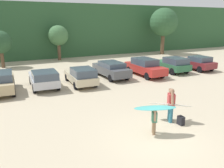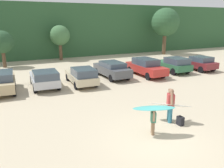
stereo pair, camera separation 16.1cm
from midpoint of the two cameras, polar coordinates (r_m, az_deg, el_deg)
The scene contains 17 objects.
ground_plane at distance 10.84m, azimuth 11.00°, elevation -13.00°, with size 120.00×120.00×0.00m, color #C1B293.
hillside_ridge at distance 38.39m, azimuth -17.42°, elevation 12.61°, with size 108.00×12.00×7.38m, color #2D5633.
tree_center_left at distance 28.34m, azimuth -25.28°, elevation 9.26°, with size 2.46×2.46×4.05m.
tree_far_right at distance 31.32m, azimuth -12.56°, elevation 11.50°, with size 2.58×2.58×4.50m.
tree_ridge_back at distance 36.81m, azimuth 13.12°, elevation 14.52°, with size 4.15×4.15×6.90m.
parked_car_tan at distance 18.57m, azimuth -25.37°, elevation 0.54°, with size 2.07×4.21×1.54m.
parked_car_silver at distance 18.70m, azimuth -16.01°, elevation 1.40°, with size 2.11×4.23×1.45m.
parked_car_champagne at distance 19.05m, azimuth -7.20°, elevation 2.07°, with size 1.97×4.42×1.46m.
parked_car_dark_gray at distance 21.30m, azimuth 0.21°, elevation 3.72°, with size 1.91×4.60×1.46m.
parked_car_red at distance 22.27m, azimuth 8.52°, elevation 4.22°, with size 1.86×4.70×1.63m.
parked_car_forest_green at distance 24.31m, azimuth 15.03°, elevation 4.70°, with size 2.00×4.15×1.55m.
parked_car_maroon at distance 26.25m, azimuth 20.58°, elevation 4.91°, with size 2.04×4.05×1.47m.
person_adult at distance 12.29m, azimuth 14.54°, elevation -4.61°, with size 0.56×0.87×1.78m.
person_child at distance 10.91m, azimuth 10.51°, elevation -8.59°, with size 0.35×0.47×1.27m.
surfboard_white at distance 12.34m, azimuth 14.39°, elevation -5.01°, with size 2.06×1.89×0.32m.
surfboard_teal at distance 10.62m, azimuth 10.74°, elevation -5.84°, with size 2.01×1.19×0.10m.
backpack_dropped at distance 12.31m, azimuth 16.80°, elevation -8.66°, with size 0.24×0.34×0.45m.
Camera 2 is at (-5.82, -7.57, 5.11)m, focal length 37.20 mm.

